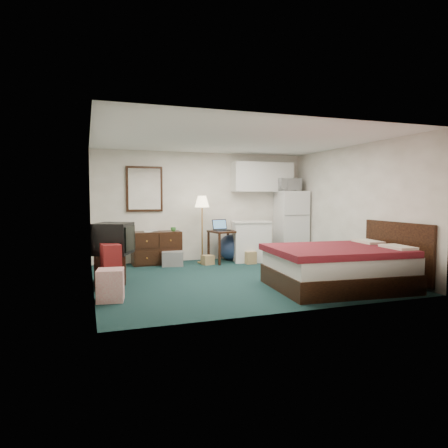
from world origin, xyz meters
name	(u,v)px	position (x,y,z in m)	size (l,w,h in m)	color
floor	(237,278)	(0.00, 0.00, 0.00)	(5.00, 4.50, 0.01)	black
ceiling	(237,140)	(0.00, 0.00, 2.50)	(5.00, 4.50, 0.01)	beige
walls	(237,210)	(0.00, 0.00, 1.25)	(5.01, 4.51, 2.50)	beige
mirror	(144,189)	(-1.35, 2.22, 1.65)	(0.80, 0.06, 1.00)	white
upper_cabinets	(263,177)	(1.45, 2.08, 1.95)	(1.50, 0.35, 0.70)	white
headboard	(397,251)	(2.46, -1.28, 0.55)	(0.06, 1.56, 1.00)	black
dresser	(157,248)	(-1.14, 1.98, 0.36)	(1.05, 0.48, 0.72)	black
floor_lamp	(202,229)	(-0.15, 1.80, 0.75)	(0.33, 0.33, 1.50)	gold
desk	(224,247)	(0.32, 1.68, 0.36)	(0.57, 0.57, 0.72)	black
exercise_ball	(231,247)	(0.60, 1.95, 0.30)	(0.60, 0.60, 0.60)	navy
kitchen_counter	(251,242)	(0.98, 1.66, 0.45)	(0.81, 0.62, 0.89)	white
fridge	(291,224)	(2.13, 1.88, 0.81)	(0.67, 0.67, 1.62)	silver
bed	(337,268)	(1.25, -1.28, 0.33)	(2.07, 1.61, 0.66)	#4B1317
tv_stand	(111,268)	(-2.21, 0.33, 0.25)	(0.50, 0.55, 0.50)	black
suitcase	(111,266)	(-2.23, -0.10, 0.36)	(0.28, 0.45, 0.72)	maroon
retail_box	(110,285)	(-2.28, -0.91, 0.23)	(0.36, 0.36, 0.46)	beige
file_bin	(173,259)	(-0.85, 1.64, 0.16)	(0.45, 0.33, 0.31)	slate
cardboard_box_a	(208,260)	(-0.10, 1.54, 0.10)	(0.24, 0.20, 0.20)	#9C855B
cardboard_box_b	(250,257)	(0.83, 1.37, 0.14)	(0.23, 0.27, 0.27)	#9C855B
laptop	(222,225)	(0.29, 1.70, 0.84)	(0.35, 0.28, 0.24)	black
crt_tv	(114,238)	(-2.15, 0.30, 0.77)	(0.58, 0.62, 0.53)	black
microwave	(288,183)	(2.05, 1.90, 1.80)	(0.55, 0.30, 0.37)	silver
book_a	(144,227)	(-1.41, 1.93, 0.84)	(0.18, 0.02, 0.24)	#9C855B
book_b	(150,226)	(-1.26, 2.10, 0.83)	(0.17, 0.02, 0.24)	#9C855B
mug	(173,229)	(-0.77, 1.90, 0.77)	(0.12, 0.09, 0.12)	#367832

